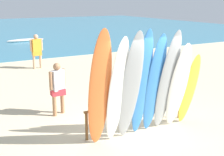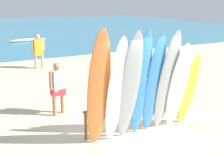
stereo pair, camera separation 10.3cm
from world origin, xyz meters
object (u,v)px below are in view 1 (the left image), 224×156
(beach_chair_red, at_px, (159,76))
(beachgoer_photographing, at_px, (58,85))
(surfboard_yellow_7, at_px, (189,89))
(surfboard_blue_3, at_px, (142,84))
(surfboard_grey_5, at_px, (167,81))
(surfboard_white_1, at_px, (117,92))
(surfboard_blue_4, at_px, (155,84))
(distant_boat, at_px, (26,40))
(surfboard_rack, at_px, (137,107))
(surfboard_orange_0, at_px, (100,90))
(surfboard_grey_2, at_px, (131,88))
(beachgoer_strolling, at_px, (37,49))
(surfboard_white_6, at_px, (178,86))

(beach_chair_red, bearing_deg, beachgoer_photographing, -154.08)
(surfboard_yellow_7, distance_m, beach_chair_red, 3.74)
(beach_chair_red, bearing_deg, surfboard_yellow_7, -101.08)
(surfboard_blue_3, bearing_deg, surfboard_grey_5, -5.77)
(surfboard_grey_5, xyz_separation_m, beachgoer_photographing, (-2.05, 2.46, -0.43))
(beach_chair_red, bearing_deg, surfboard_white_1, -124.18)
(surfboard_white_1, distance_m, surfboard_blue_3, 0.77)
(surfboard_blue_4, bearing_deg, distant_boat, 82.88)
(surfboard_rack, xyz_separation_m, distant_boat, (1.65, 18.81, -0.48))
(surfboard_blue_4, bearing_deg, surfboard_blue_3, 176.24)
(surfboard_blue_3, distance_m, surfboard_blue_4, 0.38)
(surfboard_white_1, distance_m, surfboard_grey_5, 1.50)
(surfboard_rack, xyz_separation_m, surfboard_grey_5, (0.57, -0.49, 0.74))
(surfboard_orange_0, xyz_separation_m, beachgoer_photographing, (-0.14, 2.46, -0.49))
(surfboard_rack, bearing_deg, beach_chair_red, 44.28)
(surfboard_grey_2, xyz_separation_m, beach_chair_red, (3.53, 3.44, -0.93))
(beachgoer_strolling, bearing_deg, surfboard_grey_2, -96.99)
(surfboard_grey_2, height_order, beachgoer_strolling, surfboard_grey_2)
(surfboard_blue_3, xyz_separation_m, surfboard_yellow_7, (1.52, -0.03, -0.36))
(beach_chair_red, bearing_deg, beachgoer_strolling, 134.50)
(surfboard_blue_4, relative_size, surfboard_grey_5, 0.97)
(surfboard_blue_3, xyz_separation_m, surfboard_blue_4, (0.37, -0.01, -0.06))
(distant_boat, bearing_deg, surfboard_white_6, -92.17)
(beachgoer_photographing, xyz_separation_m, beachgoer_strolling, (1.19, 6.48, 0.07))
(surfboard_grey_5, bearing_deg, surfboard_white_1, 178.36)
(surfboard_grey_2, height_order, surfboard_yellow_7, surfboard_grey_2)
(distant_boat, bearing_deg, beach_chair_red, -85.35)
(surfboard_grey_2, bearing_deg, surfboard_blue_3, 20.05)
(surfboard_grey_2, distance_m, surfboard_blue_3, 0.44)
(surfboard_grey_5, xyz_separation_m, surfboard_white_6, (0.34, -0.03, -0.16))
(surfboard_blue_3, bearing_deg, surfboard_rack, 67.52)
(surfboard_rack, xyz_separation_m, surfboard_white_6, (0.91, -0.52, 0.58))
(surfboard_orange_0, bearing_deg, surfboard_rack, 20.99)
(beachgoer_strolling, bearing_deg, distant_boat, 74.32)
(beachgoer_photographing, bearing_deg, surfboard_rack, 104.16)
(surfboard_white_6, bearing_deg, surfboard_grey_5, 178.52)
(surfboard_blue_4, bearing_deg, surfboard_grey_2, -173.43)
(surfboard_orange_0, relative_size, surfboard_grey_2, 1.01)
(surfboard_grey_2, bearing_deg, surfboard_blue_4, 11.32)
(surfboard_orange_0, xyz_separation_m, surfboard_blue_4, (1.55, 0.05, -0.10))
(surfboard_orange_0, relative_size, surfboard_white_6, 1.18)
(surfboard_rack, distance_m, surfboard_yellow_7, 1.49)
(surfboard_blue_3, height_order, beach_chair_red, surfboard_blue_3)
(beachgoer_photographing, bearing_deg, distant_boat, -123.32)
(surfboard_yellow_7, relative_size, distant_boat, 0.66)
(surfboard_white_6, xyz_separation_m, beach_chair_red, (2.03, 3.39, -0.74))
(surfboard_yellow_7, bearing_deg, surfboard_grey_5, 176.43)
(beachgoer_photographing, height_order, beach_chair_red, beachgoer_photographing)
(surfboard_grey_2, distance_m, beachgoer_strolling, 9.03)
(surfboard_orange_0, xyz_separation_m, beach_chair_red, (4.29, 3.36, -0.96))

